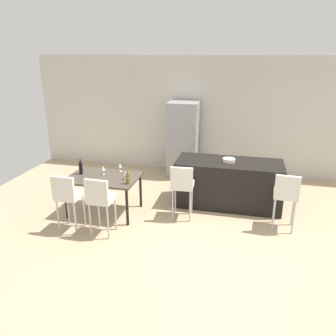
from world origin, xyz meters
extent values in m
plane|color=tan|center=(0.00, 0.00, 0.00)|extent=(10.00, 10.00, 0.00)
cube|color=beige|center=(0.00, 2.95, 1.45)|extent=(10.00, 0.12, 2.90)
cube|color=black|center=(0.22, 1.00, 0.46)|extent=(2.09, 0.88, 0.92)
cube|color=silver|center=(-0.57, 0.24, 0.65)|extent=(0.42, 0.42, 0.08)
cube|color=silver|center=(-0.56, 0.07, 0.87)|extent=(0.40, 0.09, 0.36)
cylinder|color=#B2B2B7|center=(-0.74, 0.39, 0.30)|extent=(0.03, 0.03, 0.61)
cylinder|color=#B2B2B7|center=(-0.42, 0.41, 0.30)|extent=(0.03, 0.03, 0.61)
cylinder|color=#B2B2B7|center=(-0.72, 0.07, 0.30)|extent=(0.03, 0.03, 0.61)
cylinder|color=#B2B2B7|center=(-0.40, 0.09, 0.30)|extent=(0.03, 0.03, 0.61)
cube|color=silver|center=(1.24, 0.24, 0.65)|extent=(0.43, 0.43, 0.08)
cube|color=silver|center=(1.23, 0.07, 0.87)|extent=(0.40, 0.09, 0.36)
cylinder|color=#B2B2B7|center=(1.10, 0.41, 0.30)|extent=(0.03, 0.03, 0.61)
cylinder|color=#B2B2B7|center=(1.42, 0.38, 0.30)|extent=(0.03, 0.03, 0.61)
cylinder|color=#B2B2B7|center=(1.07, 0.09, 0.30)|extent=(0.03, 0.03, 0.61)
cylinder|color=#B2B2B7|center=(1.39, 0.07, 0.30)|extent=(0.03, 0.03, 0.61)
cube|color=#4C4238|center=(-2.07, 0.08, 0.72)|extent=(1.32, 0.90, 0.04)
cylinder|color=black|center=(-2.67, 0.47, 0.35)|extent=(0.05, 0.05, 0.70)
cylinder|color=black|center=(-1.47, 0.47, 0.35)|extent=(0.05, 0.05, 0.70)
cylinder|color=black|center=(-2.67, -0.31, 0.35)|extent=(0.05, 0.05, 0.70)
cylinder|color=black|center=(-1.47, -0.31, 0.35)|extent=(0.05, 0.05, 0.70)
cube|color=silver|center=(-2.37, -0.67, 0.65)|extent=(0.41, 0.41, 0.08)
cube|color=silver|center=(-2.37, -0.84, 0.87)|extent=(0.40, 0.07, 0.36)
cylinder|color=#B2B2B7|center=(-2.52, -0.50, 0.30)|extent=(0.03, 0.03, 0.61)
cylinder|color=#B2B2B7|center=(-2.20, -0.51, 0.30)|extent=(0.03, 0.03, 0.61)
cylinder|color=#B2B2B7|center=(-2.53, -0.82, 0.30)|extent=(0.03, 0.03, 0.61)
cylinder|color=#B2B2B7|center=(-2.21, -0.83, 0.30)|extent=(0.03, 0.03, 0.61)
cube|color=silver|center=(-1.77, -0.67, 0.65)|extent=(0.41, 0.41, 0.08)
cube|color=silver|center=(-1.77, -0.84, 0.87)|extent=(0.40, 0.07, 0.36)
cylinder|color=#B2B2B7|center=(-1.93, -0.50, 0.30)|extent=(0.03, 0.03, 0.61)
cylinder|color=#B2B2B7|center=(-1.61, -0.51, 0.30)|extent=(0.03, 0.03, 0.61)
cylinder|color=#B2B2B7|center=(-1.93, -0.82, 0.30)|extent=(0.03, 0.03, 0.61)
cylinder|color=#B2B2B7|center=(-1.61, -0.83, 0.30)|extent=(0.03, 0.03, 0.61)
cylinder|color=black|center=(-2.54, 0.13, 0.85)|extent=(0.07, 0.07, 0.23)
cylinder|color=black|center=(-2.54, 0.13, 1.00)|extent=(0.02, 0.02, 0.07)
cylinder|color=brown|center=(-1.49, -0.14, 0.84)|extent=(0.07, 0.07, 0.20)
cylinder|color=brown|center=(-1.49, -0.14, 0.98)|extent=(0.03, 0.03, 0.09)
cylinder|color=silver|center=(-2.11, 0.20, 0.74)|extent=(0.06, 0.06, 0.00)
cylinder|color=silver|center=(-2.11, 0.20, 0.78)|extent=(0.01, 0.01, 0.08)
cone|color=silver|center=(-2.11, 0.20, 0.87)|extent=(0.07, 0.07, 0.09)
cylinder|color=silver|center=(-1.86, 0.44, 0.74)|extent=(0.06, 0.06, 0.00)
cylinder|color=silver|center=(-1.86, 0.44, 0.78)|extent=(0.01, 0.01, 0.08)
cone|color=silver|center=(-1.86, 0.44, 0.87)|extent=(0.07, 0.07, 0.09)
cylinder|color=silver|center=(-1.60, 0.05, 0.74)|extent=(0.06, 0.06, 0.00)
cylinder|color=silver|center=(-1.60, 0.05, 0.78)|extent=(0.01, 0.01, 0.08)
cone|color=silver|center=(-1.60, 0.05, 0.87)|extent=(0.07, 0.07, 0.09)
cube|color=#939699|center=(-1.00, 2.51, 0.92)|extent=(0.72, 0.68, 1.84)
cylinder|color=beige|center=(0.21, 0.98, 0.96)|extent=(0.24, 0.24, 0.07)
camera|label=1|loc=(0.48, -5.34, 2.98)|focal=35.53mm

